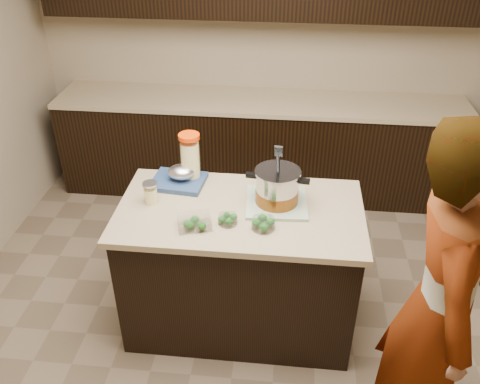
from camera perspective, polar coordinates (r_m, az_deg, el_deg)
The scene contains 13 objects.
ground_plane at distance 3.59m, azimuth 0.00°, elevation -13.86°, with size 4.00×4.00×0.00m, color brown.
room_shell at distance 2.63m, azimuth 0.00°, elevation 12.88°, with size 4.04×4.04×2.72m.
back_cabinets at distance 4.52m, azimuth 2.36°, elevation 10.99°, with size 3.60×0.63×2.33m.
island at distance 3.28m, azimuth 0.00°, elevation -8.40°, with size 1.46×0.81×0.90m.
dish_towel at distance 3.05m, azimuth 4.12°, elevation -1.19°, with size 0.36×0.36×0.02m, color #588157.
stock_pot at distance 3.00m, azimuth 4.19°, elevation 0.39°, with size 0.38×0.30×0.38m.
lemonade_pitcher at distance 3.22m, azimuth -5.60°, elevation 3.63°, with size 0.17×0.17×0.32m.
mason_jar at distance 3.07m, azimuth -9.99°, elevation -0.14°, with size 0.11×0.11×0.15m.
broccoli_tub_left at distance 2.87m, azimuth -1.39°, elevation -3.13°, with size 0.11×0.11×0.05m.
broccoli_tub_right at distance 2.83m, azimuth 2.63°, elevation -3.62°, with size 0.15×0.15×0.06m.
broccoli_tub_rect at distance 2.85m, azimuth -5.15°, elevation -3.41°, with size 0.22×0.18×0.07m.
blue_tray at distance 3.24m, azimuth -6.79°, elevation 1.58°, with size 0.35×0.29×0.12m.
person at distance 2.50m, azimuth 21.49°, elevation -12.05°, with size 0.68×0.45×1.86m, color gray.
Camera 1 is at (0.26, -2.46, 2.60)m, focal length 38.00 mm.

